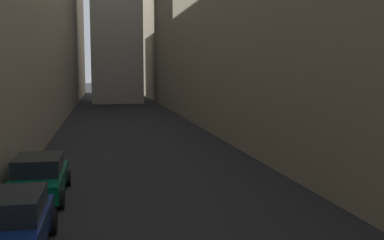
# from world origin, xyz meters

# --- Properties ---
(ground_plane) EXTENTS (264.00, 264.00, 0.00)m
(ground_plane) POSITION_xyz_m (0.00, 48.00, 0.00)
(ground_plane) COLOR black
(building_block_right) EXTENTS (11.83, 108.00, 22.28)m
(building_block_right) POSITION_xyz_m (11.41, 50.00, 11.14)
(building_block_right) COLOR gray
(building_block_right) RESTS_ON ground
(parked_car_left_third) EXTENTS (1.88, 3.98, 1.54)m
(parked_car_left_third) POSITION_xyz_m (-4.40, 18.79, 0.80)
(parked_car_left_third) COLOR navy
(parked_car_left_third) RESTS_ON ground
(parked_car_left_far) EXTENTS (1.93, 4.47, 1.50)m
(parked_car_left_far) POSITION_xyz_m (-4.40, 23.94, 0.76)
(parked_car_left_far) COLOR #05472D
(parked_car_left_far) RESTS_ON ground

